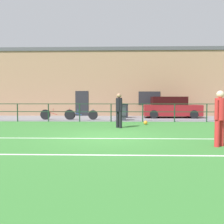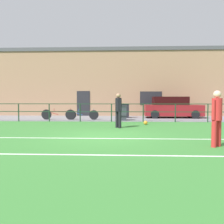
{
  "view_description": "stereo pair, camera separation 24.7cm",
  "coord_description": "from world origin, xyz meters",
  "px_view_note": "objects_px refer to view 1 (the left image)",
  "views": [
    {
      "loc": [
        0.51,
        -9.31,
        1.46
      ],
      "look_at": [
        0.11,
        4.42,
        0.7
      ],
      "focal_mm": 38.91,
      "sensor_mm": 36.0,
      "label": 1
    },
    {
      "loc": [
        0.75,
        -9.3,
        1.46
      ],
      "look_at": [
        0.11,
        4.42,
        0.7
      ],
      "focal_mm": 38.91,
      "sensor_mm": 36.0,
      "label": 2
    }
  ],
  "objects_px": {
    "parked_car_red": "(171,108)",
    "bicycle_parked_1": "(82,115)",
    "trash_bin_1": "(121,113)",
    "player_goalkeeper": "(119,108)",
    "bicycle_parked_0": "(57,114)",
    "soccer_ball_spare": "(146,123)",
    "trash_bin_0": "(124,111)",
    "player_striker": "(220,115)"
  },
  "relations": [
    {
      "from": "parked_car_red",
      "to": "trash_bin_1",
      "type": "bearing_deg",
      "value": -146.71
    },
    {
      "from": "soccer_ball_spare",
      "to": "bicycle_parked_1",
      "type": "height_order",
      "value": "bicycle_parked_1"
    },
    {
      "from": "player_striker",
      "to": "bicycle_parked_0",
      "type": "xyz_separation_m",
      "value": [
        -7.28,
        8.99,
        -0.59
      ]
    },
    {
      "from": "parked_car_red",
      "to": "bicycle_parked_1",
      "type": "xyz_separation_m",
      "value": [
        -6.48,
        -2.02,
        -0.41
      ]
    },
    {
      "from": "player_goalkeeper",
      "to": "bicycle_parked_1",
      "type": "distance_m",
      "value": 5.15
    },
    {
      "from": "soccer_ball_spare",
      "to": "parked_car_red",
      "type": "height_order",
      "value": "parked_car_red"
    },
    {
      "from": "bicycle_parked_0",
      "to": "soccer_ball_spare",
      "type": "bearing_deg",
      "value": -26.21
    },
    {
      "from": "parked_car_red",
      "to": "soccer_ball_spare",
      "type": "bearing_deg",
      "value": -116.34
    },
    {
      "from": "player_striker",
      "to": "trash_bin_1",
      "type": "distance_m",
      "value": 9.11
    },
    {
      "from": "soccer_ball_spare",
      "to": "trash_bin_1",
      "type": "distance_m",
      "value": 2.81
    },
    {
      "from": "player_striker",
      "to": "trash_bin_1",
      "type": "bearing_deg",
      "value": 70.1
    },
    {
      "from": "player_striker",
      "to": "parked_car_red",
      "type": "relative_size",
      "value": 0.4
    },
    {
      "from": "soccer_ball_spare",
      "to": "trash_bin_0",
      "type": "xyz_separation_m",
      "value": [
        -1.12,
        4.6,
        0.45
      ]
    },
    {
      "from": "soccer_ball_spare",
      "to": "bicycle_parked_0",
      "type": "xyz_separation_m",
      "value": [
        -5.71,
        2.81,
        0.27
      ]
    },
    {
      "from": "bicycle_parked_1",
      "to": "player_goalkeeper",
      "type": "bearing_deg",
      "value": -59.99
    },
    {
      "from": "parked_car_red",
      "to": "trash_bin_1",
      "type": "xyz_separation_m",
      "value": [
        -3.76,
        -2.47,
        -0.26
      ]
    },
    {
      "from": "parked_car_red",
      "to": "bicycle_parked_1",
      "type": "height_order",
      "value": "parked_car_red"
    },
    {
      "from": "player_goalkeeper",
      "to": "trash_bin_0",
      "type": "distance_m",
      "value": 6.16
    },
    {
      "from": "parked_car_red",
      "to": "trash_bin_0",
      "type": "bearing_deg",
      "value": -175.0
    },
    {
      "from": "trash_bin_1",
      "to": "bicycle_parked_0",
      "type": "bearing_deg",
      "value": 175.16
    },
    {
      "from": "player_goalkeeper",
      "to": "player_striker",
      "type": "distance_m",
      "value": 5.56
    },
    {
      "from": "soccer_ball_spare",
      "to": "parked_car_red",
      "type": "relative_size",
      "value": 0.05
    },
    {
      "from": "player_goalkeeper",
      "to": "player_striker",
      "type": "height_order",
      "value": "player_goalkeeper"
    },
    {
      "from": "soccer_ball_spare",
      "to": "trash_bin_1",
      "type": "xyz_separation_m",
      "value": [
        -1.33,
        2.44,
        0.4
      ]
    },
    {
      "from": "player_goalkeeper",
      "to": "trash_bin_0",
      "type": "xyz_separation_m",
      "value": [
        0.38,
        6.13,
        -0.42
      ]
    },
    {
      "from": "player_striker",
      "to": "bicycle_parked_1",
      "type": "height_order",
      "value": "player_striker"
    },
    {
      "from": "parked_car_red",
      "to": "trash_bin_0",
      "type": "relative_size",
      "value": 3.96
    },
    {
      "from": "player_striker",
      "to": "soccer_ball_spare",
      "type": "xyz_separation_m",
      "value": [
        -1.57,
        6.18,
        -0.86
      ]
    },
    {
      "from": "parked_car_red",
      "to": "bicycle_parked_0",
      "type": "relative_size",
      "value": 1.8
    },
    {
      "from": "parked_car_red",
      "to": "bicycle_parked_1",
      "type": "relative_size",
      "value": 1.94
    },
    {
      "from": "soccer_ball_spare",
      "to": "trash_bin_0",
      "type": "relative_size",
      "value": 0.21
    },
    {
      "from": "trash_bin_0",
      "to": "trash_bin_1",
      "type": "bearing_deg",
      "value": -95.58
    },
    {
      "from": "trash_bin_0",
      "to": "soccer_ball_spare",
      "type": "bearing_deg",
      "value": -76.33
    },
    {
      "from": "bicycle_parked_0",
      "to": "player_striker",
      "type": "bearing_deg",
      "value": -51.0
    },
    {
      "from": "soccer_ball_spare",
      "to": "trash_bin_0",
      "type": "bearing_deg",
      "value": 103.67
    },
    {
      "from": "player_goalkeeper",
      "to": "bicycle_parked_0",
      "type": "distance_m",
      "value": 6.09
    },
    {
      "from": "parked_car_red",
      "to": "bicycle_parked_1",
      "type": "bearing_deg",
      "value": -162.7
    },
    {
      "from": "player_goalkeeper",
      "to": "parked_car_red",
      "type": "relative_size",
      "value": 0.41
    },
    {
      "from": "soccer_ball_spare",
      "to": "bicycle_parked_0",
      "type": "bearing_deg",
      "value": 153.79
    },
    {
      "from": "trash_bin_1",
      "to": "bicycle_parked_1",
      "type": "bearing_deg",
      "value": 170.6
    },
    {
      "from": "player_striker",
      "to": "soccer_ball_spare",
      "type": "bearing_deg",
      "value": 65.77
    },
    {
      "from": "bicycle_parked_1",
      "to": "soccer_ball_spare",
      "type": "bearing_deg",
      "value": -35.52
    }
  ]
}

